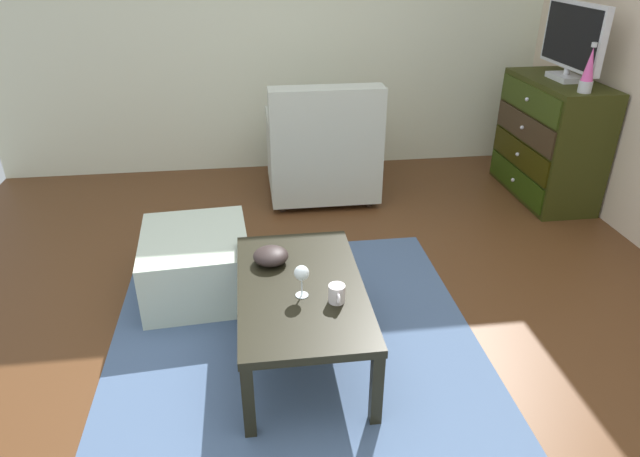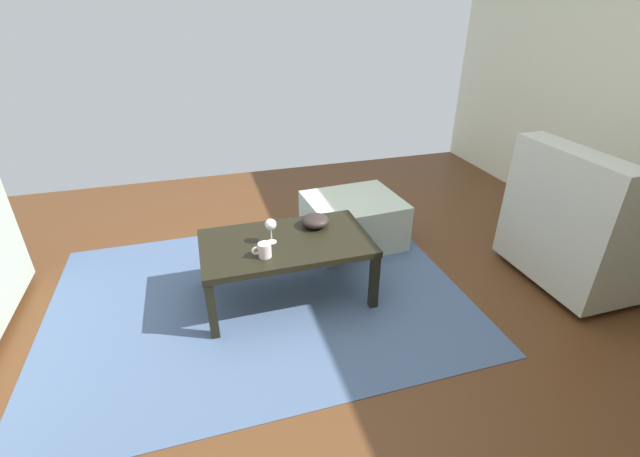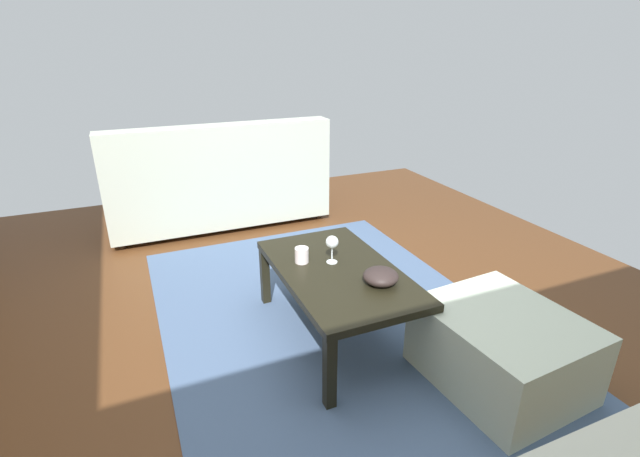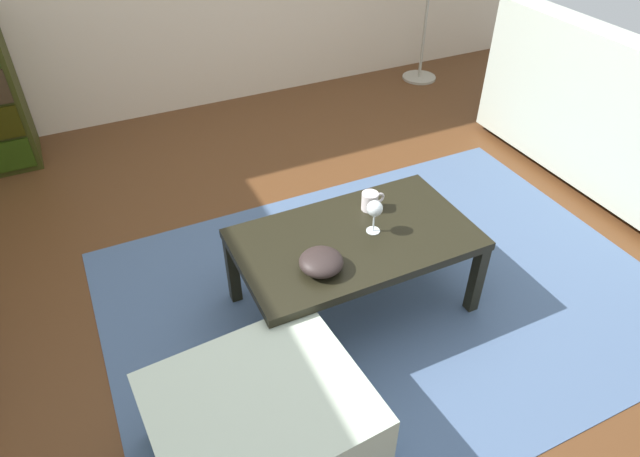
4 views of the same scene
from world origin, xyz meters
The scene contains 8 objects.
ground_plane centered at (0.00, 0.00, -0.03)m, with size 5.86×5.03×0.05m, color #533018.
area_rug centered at (0.20, -0.20, 0.00)m, with size 2.60×1.90×0.01m, color #455A7C.
coffee_table centered at (0.02, -0.17, 0.36)m, with size 1.03×0.60×0.41m.
wine_glass centered at (0.10, -0.17, 0.53)m, with size 0.07×0.07×0.16m.
mug centered at (0.17, -0.02, 0.45)m, with size 0.11×0.08×0.08m.
bowl_decorative centered at (-0.21, -0.30, 0.45)m, with size 0.18×0.18×0.08m, color #2B2220.
couch_large centered at (2.01, 0.07, 0.35)m, with size 0.85×1.85×0.92m.
ottoman centered at (-0.64, -0.72, 0.18)m, with size 0.70×0.60×0.37m, color beige.
Camera 3 is at (-1.94, 0.78, 1.55)m, focal length 25.75 mm.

